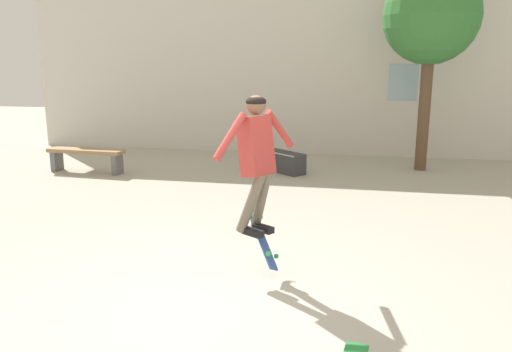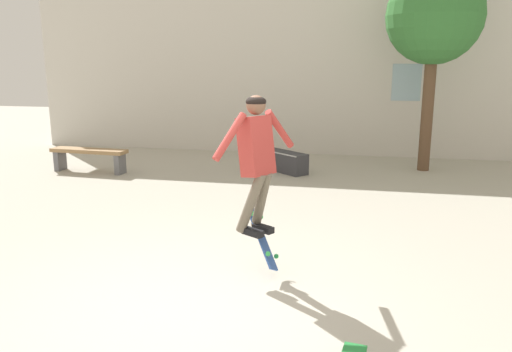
{
  "view_description": "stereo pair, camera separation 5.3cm",
  "coord_description": "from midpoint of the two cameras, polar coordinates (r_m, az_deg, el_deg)",
  "views": [
    {
      "loc": [
        1.43,
        -4.39,
        2.38
      ],
      "look_at": [
        0.4,
        0.83,
        1.16
      ],
      "focal_mm": 35.0,
      "sensor_mm": 36.0,
      "label": 1
    },
    {
      "loc": [
        1.48,
        -4.38,
        2.38
      ],
      "look_at": [
        0.4,
        0.83,
        1.16
      ],
      "focal_mm": 35.0,
      "sensor_mm": 36.0,
      "label": 2
    }
  ],
  "objects": [
    {
      "name": "park_bench",
      "position": [
        11.58,
        -18.97,
        2.23
      ],
      "size": [
        1.77,
        0.48,
        0.52
      ],
      "rotation": [
        0.0,
        0.0,
        -0.06
      ],
      "color": "#99754C",
      "rests_on": "ground_plane"
    },
    {
      "name": "building_backdrop",
      "position": [
        13.33,
        5.08,
        13.63
      ],
      "size": [
        15.48,
        0.52,
        5.79
      ],
      "color": "beige",
      "rests_on": "ground_plane"
    },
    {
      "name": "skateboard_flipping",
      "position": [
        5.75,
        0.34,
        -6.93
      ],
      "size": [
        0.46,
        0.62,
        0.67
      ],
      "rotation": [
        0.0,
        0.0,
        -0.89
      ],
      "color": "#2D519E"
    },
    {
      "name": "tree_right",
      "position": [
        11.68,
        19.26,
        16.68
      ],
      "size": [
        2.03,
        2.03,
        4.35
      ],
      "color": "brown",
      "rests_on": "ground_plane"
    },
    {
      "name": "skate_ledge",
      "position": [
        11.16,
        2.39,
        1.77
      ],
      "size": [
        1.35,
        1.22,
        0.45
      ],
      "rotation": [
        0.0,
        0.0,
        -0.69
      ],
      "color": "#38383D",
      "rests_on": "ground_plane"
    },
    {
      "name": "skater",
      "position": [
        5.41,
        -0.27,
        2.7
      ],
      "size": [
        0.72,
        1.1,
        1.53
      ],
      "rotation": [
        0.0,
        0.0,
        -0.55
      ],
      "color": "#B23833"
    },
    {
      "name": "ground_plane",
      "position": [
        5.2,
        -6.65,
        -14.46
      ],
      "size": [
        40.0,
        40.0,
        0.0
      ],
      "primitive_type": "plane",
      "color": "#B2AD9E"
    }
  ]
}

